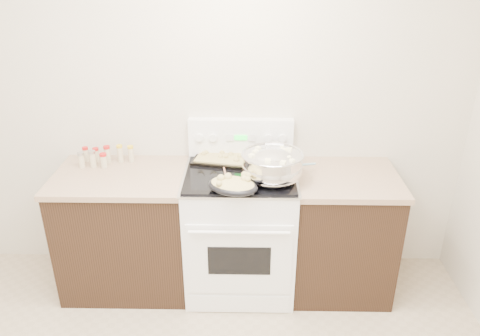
{
  "coord_description": "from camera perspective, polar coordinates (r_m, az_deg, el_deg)",
  "views": [
    {
      "loc": [
        0.4,
        -1.46,
        2.34
      ],
      "look_at": [
        0.35,
        1.37,
        1.0
      ],
      "focal_mm": 35.0,
      "sensor_mm": 36.0,
      "label": 1
    }
  ],
  "objects": [
    {
      "name": "wooden_spoon",
      "position": [
        3.09,
        -2.01,
        -1.32
      ],
      "size": [
        0.07,
        0.28,
        0.04
      ],
      "color": "#A76D4C",
      "rests_on": "kitchen_range"
    },
    {
      "name": "baking_sheet",
      "position": [
        3.39,
        -1.73,
        1.3
      ],
      "size": [
        0.5,
        0.4,
        0.05
      ],
      "color": "black",
      "rests_on": "kitchen_range"
    },
    {
      "name": "mixing_bowl",
      "position": [
        3.08,
        3.97,
        0.25
      ],
      "size": [
        0.46,
        0.46,
        0.24
      ],
      "color": "silver",
      "rests_on": "kitchen_range"
    },
    {
      "name": "roasting_pan",
      "position": [
        2.93,
        -0.88,
        -2.06
      ],
      "size": [
        0.39,
        0.33,
        0.11
      ],
      "color": "black",
      "rests_on": "kitchen_range"
    },
    {
      "name": "spice_jars",
      "position": [
        3.5,
        -16.41,
        1.39
      ],
      "size": [
        0.37,
        0.15,
        0.13
      ],
      "color": "#BFB28C",
      "rests_on": "counter_left"
    },
    {
      "name": "blue_ladle",
      "position": [
        3.15,
        6.18,
        -0.44
      ],
      "size": [
        0.24,
        0.2,
        0.1
      ],
      "color": "#87BACA",
      "rests_on": "kitchen_range"
    },
    {
      "name": "kitchen_range",
      "position": [
        3.43,
        0.02,
        -7.33
      ],
      "size": [
        0.78,
        0.73,
        1.22
      ],
      "color": "white",
      "rests_on": "ground"
    },
    {
      "name": "counter_left",
      "position": [
        3.56,
        -13.58,
        -7.33
      ],
      "size": [
        0.93,
        0.67,
        0.92
      ],
      "color": "black",
      "rests_on": "ground"
    },
    {
      "name": "counter_right",
      "position": [
        3.51,
        12.11,
        -7.62
      ],
      "size": [
        0.73,
        0.67,
        0.92
      ],
      "color": "black",
      "rests_on": "ground"
    },
    {
      "name": "room_shell",
      "position": [
        1.64,
        -13.19,
        1.74
      ],
      "size": [
        4.1,
        3.6,
        2.75
      ],
      "color": "beige",
      "rests_on": "ground"
    }
  ]
}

